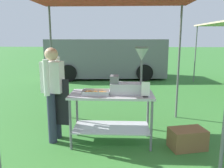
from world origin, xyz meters
TOP-DOWN VIEW (x-y plane):
  - ground_plane at (0.00, 6.00)m, footprint 70.00×70.00m
  - donut_cart at (0.08, 1.12)m, footprint 1.37×0.65m
  - donut_tray at (-0.17, 1.04)m, footprint 0.45×0.27m
  - donut_fryer at (0.38, 1.12)m, footprint 0.61×0.28m
  - menu_sign at (0.62, 0.92)m, footprint 0.13×0.05m
  - vendor at (-0.91, 1.19)m, footprint 0.46×0.54m
  - supply_crate at (1.32, 0.96)m, footprint 0.63×0.48m
  - van_grey at (-0.46, 7.75)m, footprint 5.15×2.41m

SIDE VIEW (x-z plane):
  - ground_plane at x=0.00m, z-range 0.00..0.00m
  - supply_crate at x=1.32m, z-range 0.00..0.33m
  - donut_cart at x=0.08m, z-range 0.21..1.07m
  - van_grey at x=-0.46m, z-range 0.03..1.72m
  - donut_tray at x=-0.17m, z-range 0.85..0.92m
  - vendor at x=-0.91m, z-range 0.10..1.71m
  - menu_sign at x=0.62m, z-range 0.84..1.08m
  - donut_fryer at x=0.38m, z-range 0.72..1.48m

